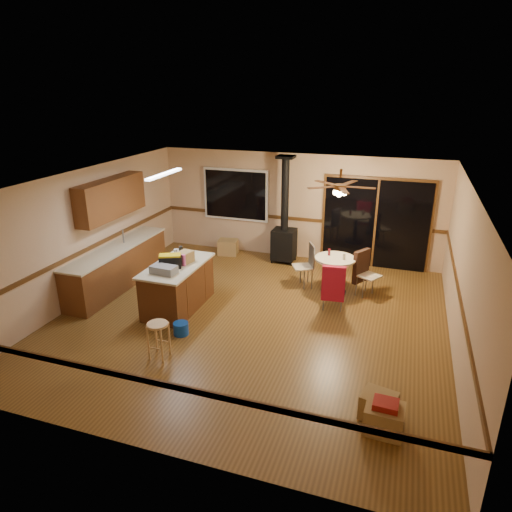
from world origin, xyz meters
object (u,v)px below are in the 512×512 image
at_px(toolbox_grey, 164,270).
at_px(chair_left, 308,261).
at_px(blue_bucket, 181,329).
at_px(box_under_window, 228,247).
at_px(chair_near, 333,283).
at_px(chair_right, 362,267).
at_px(toolbox_black, 170,262).
at_px(bar_stool, 159,340).
at_px(wood_stove, 284,233).
at_px(dining_table, 335,269).
at_px(box_corner_b, 379,406).
at_px(box_corner_a, 384,419).
at_px(kitchen_island, 178,286).

relative_size(toolbox_grey, chair_left, 0.86).
xyz_separation_m(blue_bucket, box_under_window, (-0.73, 4.03, 0.08)).
relative_size(chair_near, chair_right, 1.00).
height_order(toolbox_black, bar_stool, toolbox_black).
distance_m(wood_stove, dining_table, 2.04).
height_order(dining_table, chair_right, chair_right).
distance_m(toolbox_black, dining_table, 3.38).
distance_m(chair_near, box_corner_b, 3.03).
relative_size(wood_stove, box_under_window, 5.23).
relative_size(toolbox_grey, bar_stool, 0.77).
xyz_separation_m(box_under_window, box_corner_a, (4.26, -5.36, -0.01)).
height_order(chair_right, box_corner_a, chair_right).
xyz_separation_m(toolbox_black, bar_stool, (0.57, -1.52, -0.71)).
relative_size(toolbox_grey, blue_bucket, 1.74).
xyz_separation_m(wood_stove, chair_left, (0.86, -1.25, -0.14)).
height_order(bar_stool, box_under_window, bar_stool).
relative_size(wood_stove, box_corner_a, 5.26).
bearing_deg(toolbox_grey, dining_table, 37.06).
bearing_deg(chair_left, box_under_window, 151.28).
bearing_deg(toolbox_grey, bar_stool, -66.06).
bearing_deg(toolbox_grey, toolbox_black, 94.57).
bearing_deg(chair_right, bar_stool, -128.74).
bearing_deg(box_under_window, box_corner_b, -50.85).
height_order(kitchen_island, box_under_window, kitchen_island).
bearing_deg(blue_bucket, bar_stool, -89.76).
xyz_separation_m(toolbox_grey, toolbox_black, (-0.02, 0.30, 0.04)).
distance_m(wood_stove, toolbox_grey, 3.75).
xyz_separation_m(wood_stove, chair_near, (1.59, -2.28, -0.13)).
bearing_deg(blue_bucket, dining_table, 49.00).
bearing_deg(bar_stool, toolbox_black, 110.45).
bearing_deg(kitchen_island, chair_near, 14.99).
xyz_separation_m(chair_near, box_corner_b, (1.08, -2.80, -0.42)).
distance_m(blue_bucket, box_corner_a, 3.78).
relative_size(bar_stool, dining_table, 0.72).
xyz_separation_m(chair_right, box_corner_b, (0.66, -3.83, -0.42)).
height_order(kitchen_island, bar_stool, kitchen_island).
bearing_deg(box_corner_b, wood_stove, 117.77).
distance_m(chair_right, box_corner_a, 4.15).
bearing_deg(toolbox_grey, wood_stove, 69.38).
xyz_separation_m(toolbox_black, chair_left, (2.21, 1.96, -0.42)).
bearing_deg(box_corner_a, kitchen_island, 150.85).
height_order(chair_left, box_corner_a, chair_left).
bearing_deg(bar_stool, wood_stove, 80.70).
distance_m(kitchen_island, dining_table, 3.23).
bearing_deg(chair_left, bar_stool, -115.23).
xyz_separation_m(bar_stool, blue_bucket, (-0.00, 0.75, -0.19)).
distance_m(toolbox_grey, dining_table, 3.52).
bearing_deg(dining_table, bar_stool, -123.98).
relative_size(chair_left, chair_right, 0.77).
bearing_deg(blue_bucket, toolbox_black, 126.02).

